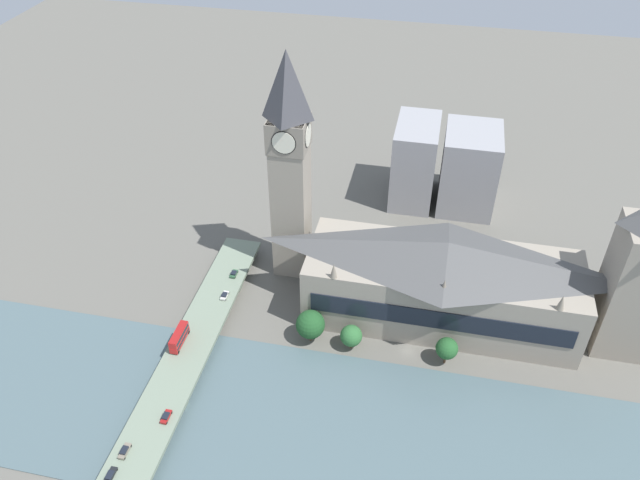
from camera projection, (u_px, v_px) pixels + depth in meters
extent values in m
plane|color=#605E56|center=(407.00, 351.00, 192.61)|extent=(600.00, 600.00, 0.00)
cube|color=#4C6066|center=(395.00, 445.00, 166.44)|extent=(55.75, 360.00, 0.30)
cube|color=gray|center=(441.00, 289.00, 198.13)|extent=(29.92, 85.20, 22.67)
cube|color=black|center=(439.00, 320.00, 185.80)|extent=(0.40, 78.39, 6.80)
pyramid|color=#4C4C4C|center=(447.00, 253.00, 188.80)|extent=(29.32, 83.50, 7.59)
cone|color=gray|center=(562.00, 302.00, 173.54)|extent=(2.20, 2.20, 5.00)
cone|color=gray|center=(444.00, 286.00, 178.85)|extent=(2.20, 2.20, 5.00)
cone|color=gray|center=(334.00, 271.00, 184.16)|extent=(2.20, 2.20, 5.00)
cube|color=gray|center=(291.00, 199.00, 206.16)|extent=(11.40, 11.40, 58.94)
cube|color=gray|center=(289.00, 133.00, 191.15)|extent=(12.08, 12.08, 10.26)
cylinder|color=black|center=(284.00, 142.00, 186.63)|extent=(0.50, 7.77, 7.77)
cylinder|color=silver|center=(284.00, 143.00, 186.54)|extent=(0.62, 7.19, 7.19)
cylinder|color=black|center=(293.00, 124.00, 195.67)|extent=(0.50, 7.77, 7.77)
cylinder|color=silver|center=(293.00, 124.00, 195.76)|extent=(0.62, 7.19, 7.19)
cylinder|color=black|center=(307.00, 135.00, 190.19)|extent=(7.77, 0.50, 7.77)
cylinder|color=silver|center=(308.00, 135.00, 190.17)|extent=(7.19, 0.62, 7.19)
cylinder|color=black|center=(270.00, 131.00, 192.12)|extent=(7.77, 0.50, 7.77)
cylinder|color=silver|center=(270.00, 131.00, 192.13)|extent=(7.19, 0.62, 7.19)
pyramid|color=#424247|center=(287.00, 85.00, 181.37)|extent=(11.63, 11.63, 21.47)
cube|color=gray|center=(636.00, 289.00, 182.37)|extent=(17.40, 17.40, 44.34)
cube|color=#5D6A59|center=(168.00, 400.00, 176.20)|extent=(3.00, 11.18, 3.02)
cube|color=#5D6A59|center=(225.00, 284.00, 214.86)|extent=(3.00, 11.18, 3.02)
cube|color=gray|center=(166.00, 395.00, 174.90)|extent=(143.50, 13.16, 1.20)
cube|color=red|center=(180.00, 340.00, 188.85)|extent=(10.11, 2.48, 1.93)
cube|color=black|center=(179.00, 339.00, 188.61)|extent=(9.10, 2.54, 0.85)
cube|color=red|center=(179.00, 335.00, 187.56)|extent=(9.91, 2.48, 2.27)
cube|color=black|center=(179.00, 335.00, 187.49)|extent=(9.10, 2.54, 1.09)
cube|color=maroon|center=(178.00, 332.00, 186.81)|extent=(9.81, 2.35, 0.16)
cylinder|color=black|center=(189.00, 332.00, 192.43)|extent=(1.07, 0.28, 1.07)
cylinder|color=black|center=(182.00, 331.00, 192.80)|extent=(1.07, 0.28, 1.07)
cylinder|color=black|center=(178.00, 352.00, 186.05)|extent=(1.07, 0.28, 1.07)
cylinder|color=black|center=(171.00, 351.00, 186.42)|extent=(1.07, 0.28, 1.07)
cube|color=slate|center=(125.00, 451.00, 159.65)|extent=(4.60, 1.74, 0.69)
cube|color=black|center=(124.00, 450.00, 159.16)|extent=(2.39, 1.56, 0.55)
cylinder|color=black|center=(131.00, 446.00, 161.10)|extent=(0.65, 0.22, 0.65)
cylinder|color=black|center=(125.00, 445.00, 161.36)|extent=(0.65, 0.22, 0.65)
cylinder|color=black|center=(124.00, 459.00, 158.26)|extent=(0.65, 0.22, 0.65)
cylinder|color=black|center=(119.00, 457.00, 158.51)|extent=(0.65, 0.22, 0.65)
cube|color=black|center=(110.00, 476.00, 154.31)|extent=(4.75, 1.74, 0.56)
cube|color=black|center=(110.00, 475.00, 153.89)|extent=(2.47, 1.57, 0.47)
cylinder|color=black|center=(117.00, 470.00, 155.79)|extent=(0.63, 0.22, 0.63)
cylinder|color=black|center=(111.00, 469.00, 156.05)|extent=(0.63, 0.22, 0.63)
cube|color=maroon|center=(166.00, 417.00, 167.87)|extent=(4.33, 1.79, 0.71)
cube|color=black|center=(166.00, 416.00, 167.40)|extent=(2.25, 1.61, 0.50)
cylinder|color=black|center=(172.00, 413.00, 169.18)|extent=(0.71, 0.22, 0.71)
cylinder|color=black|center=(166.00, 412.00, 169.44)|extent=(0.71, 0.22, 0.71)
cylinder|color=black|center=(167.00, 423.00, 166.61)|extent=(0.71, 0.22, 0.71)
cylinder|color=black|center=(161.00, 422.00, 166.88)|extent=(0.71, 0.22, 0.71)
cube|color=#2D5638|center=(234.00, 274.00, 213.96)|extent=(3.95, 1.88, 0.59)
cube|color=black|center=(234.00, 273.00, 213.51)|extent=(2.06, 1.69, 0.56)
cylinder|color=black|center=(238.00, 272.00, 215.07)|extent=(0.72, 0.22, 0.72)
cylinder|color=black|center=(233.00, 271.00, 215.35)|extent=(0.72, 0.22, 0.72)
cylinder|color=black|center=(235.00, 277.00, 212.80)|extent=(0.72, 0.22, 0.72)
cylinder|color=black|center=(230.00, 277.00, 213.08)|extent=(0.72, 0.22, 0.72)
cube|color=silver|center=(225.00, 296.00, 205.41)|extent=(4.10, 1.80, 0.59)
cube|color=black|center=(224.00, 295.00, 204.98)|extent=(2.13, 1.62, 0.51)
cylinder|color=black|center=(229.00, 293.00, 206.63)|extent=(0.67, 0.22, 0.67)
cylinder|color=black|center=(224.00, 292.00, 206.89)|extent=(0.67, 0.22, 0.67)
cylinder|color=black|center=(225.00, 300.00, 204.19)|extent=(0.67, 0.22, 0.67)
cylinder|color=black|center=(221.00, 299.00, 204.45)|extent=(0.67, 0.22, 0.67)
cube|color=#939399|center=(469.00, 169.00, 246.07)|extent=(27.10, 21.50, 32.46)
cube|color=#939399|center=(415.00, 162.00, 249.93)|extent=(28.76, 16.60, 33.10)
cylinder|color=brown|center=(311.00, 337.00, 195.24)|extent=(0.70, 0.70, 3.19)
sphere|color=#1E4C23|center=(310.00, 324.00, 191.87)|extent=(9.11, 9.11, 9.11)
cylinder|color=brown|center=(445.00, 359.00, 188.03)|extent=(0.70, 0.70, 3.40)
sphere|color=#235628|center=(447.00, 348.00, 185.22)|extent=(6.73, 6.73, 6.73)
cylinder|color=brown|center=(351.00, 345.00, 193.04)|extent=(0.70, 0.70, 2.43)
sphere|color=#2D6633|center=(351.00, 336.00, 190.49)|extent=(6.83, 6.83, 6.83)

